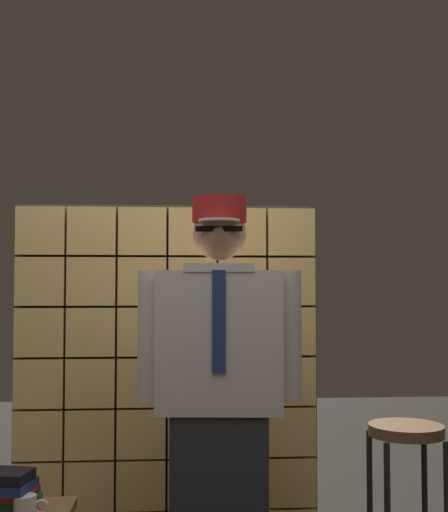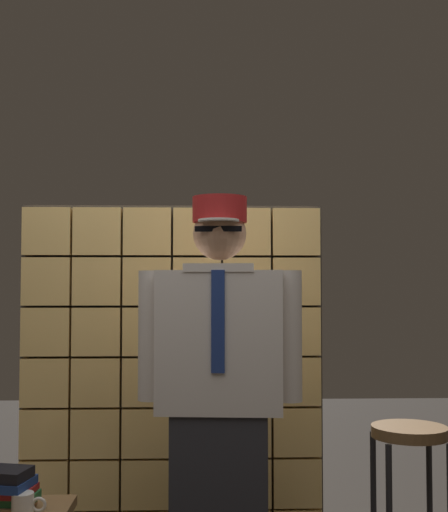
% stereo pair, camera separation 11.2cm
% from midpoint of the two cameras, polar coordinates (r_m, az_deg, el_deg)
% --- Properties ---
extents(glass_block_wall, '(1.60, 0.10, 1.86)m').
position_cam_midpoint_polar(glass_block_wall, '(3.58, -3.55, -10.59)').
color(glass_block_wall, '#F2C672').
rests_on(glass_block_wall, ground).
extents(standing_person, '(0.72, 0.32, 1.80)m').
position_cam_midpoint_polar(standing_person, '(2.95, 0.73, -11.76)').
color(standing_person, '#28282D').
rests_on(standing_person, ground).
extents(bar_stool, '(0.34, 0.34, 0.78)m').
position_cam_midpoint_polar(bar_stool, '(3.28, 16.53, -17.12)').
color(bar_stool, brown).
rests_on(bar_stool, ground).
extents(book_stack, '(0.26, 0.21, 0.17)m').
position_cam_midpoint_polar(book_stack, '(2.76, -17.07, -18.61)').
color(book_stack, brown).
rests_on(book_stack, side_table).
extents(coffee_mug, '(0.13, 0.08, 0.09)m').
position_cam_midpoint_polar(coffee_mug, '(2.68, -15.48, -19.83)').
color(coffee_mug, silver).
rests_on(coffee_mug, side_table).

